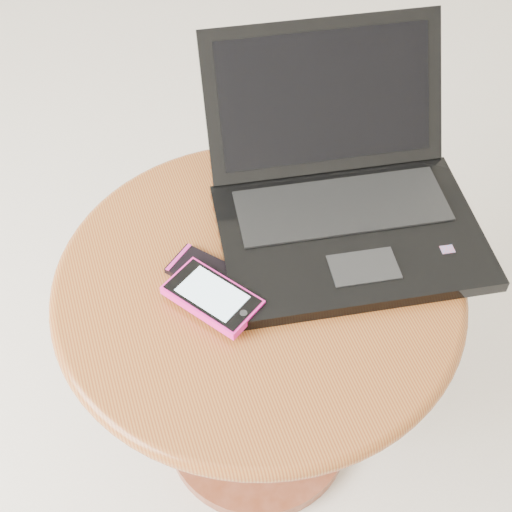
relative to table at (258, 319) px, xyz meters
name	(u,v)px	position (x,y,z in m)	size (l,w,h in m)	color
table	(258,319)	(0.00, 0.00, 0.00)	(0.59, 0.59, 0.47)	#582310
laptop	(343,195)	(0.16, 0.08, 0.14)	(0.42, 0.43, 0.22)	black
phone_black	(207,273)	(-0.07, 0.03, 0.10)	(0.11, 0.12, 0.01)	black
phone_pink	(212,297)	(-0.07, -0.02, 0.12)	(0.13, 0.14, 0.02)	#E51A89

